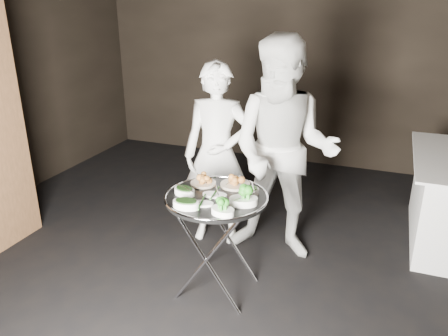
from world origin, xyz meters
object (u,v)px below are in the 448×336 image
(waiter_left, at_px, (217,155))
(waiter_right, at_px, (284,152))
(tray_stand, at_px, (217,240))
(serving_tray, at_px, (216,197))

(waiter_left, bearing_deg, waiter_right, -14.60)
(waiter_right, bearing_deg, tray_stand, -115.03)
(tray_stand, height_order, waiter_right, waiter_right)
(tray_stand, relative_size, waiter_right, 0.42)
(serving_tray, distance_m, waiter_left, 0.81)
(serving_tray, height_order, waiter_right, waiter_right)
(serving_tray, distance_m, waiter_right, 0.79)
(serving_tray, height_order, waiter_left, waiter_left)
(tray_stand, distance_m, waiter_left, 0.89)
(tray_stand, bearing_deg, waiter_left, 111.50)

